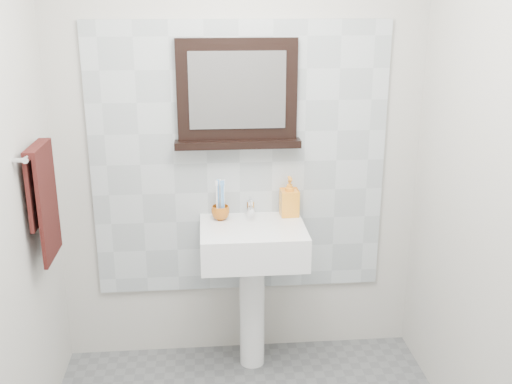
% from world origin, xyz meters
% --- Properties ---
extents(back_wall, '(2.00, 0.01, 2.50)m').
position_xyz_m(back_wall, '(0.00, 1.10, 1.25)').
color(back_wall, '#BCB9B2').
rests_on(back_wall, ground).
extents(splashback, '(1.60, 0.02, 1.50)m').
position_xyz_m(splashback, '(0.00, 1.09, 1.15)').
color(splashback, '#AEB7BC').
rests_on(splashback, back_wall).
extents(pedestal_sink, '(0.55, 0.44, 0.96)m').
position_xyz_m(pedestal_sink, '(0.05, 0.87, 0.68)').
color(pedestal_sink, white).
rests_on(pedestal_sink, ground).
extents(toothbrush_cup, '(0.10, 0.10, 0.08)m').
position_xyz_m(toothbrush_cup, '(-0.11, 0.98, 0.90)').
color(toothbrush_cup, '#B15A14').
rests_on(toothbrush_cup, pedestal_sink).
extents(toothbrushes, '(0.05, 0.04, 0.21)m').
position_xyz_m(toothbrushes, '(-0.11, 0.98, 0.98)').
color(toothbrushes, white).
rests_on(toothbrushes, toothbrush_cup).
extents(soap_dispenser, '(0.10, 0.10, 0.22)m').
position_xyz_m(soap_dispenser, '(0.27, 1.01, 0.97)').
color(soap_dispenser, orange).
rests_on(soap_dispenser, pedestal_sink).
extents(framed_mirror, '(0.67, 0.11, 0.57)m').
position_xyz_m(framed_mirror, '(-0.01, 1.06, 1.51)').
color(framed_mirror, black).
rests_on(framed_mirror, back_wall).
extents(towel_bar, '(0.07, 0.40, 0.03)m').
position_xyz_m(towel_bar, '(-0.95, 0.66, 1.35)').
color(towel_bar, silver).
rests_on(towel_bar, left_wall).
extents(hand_towel, '(0.06, 0.30, 0.55)m').
position_xyz_m(hand_towel, '(-0.94, 0.66, 1.14)').
color(hand_towel, black).
rests_on(hand_towel, towel_bar).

